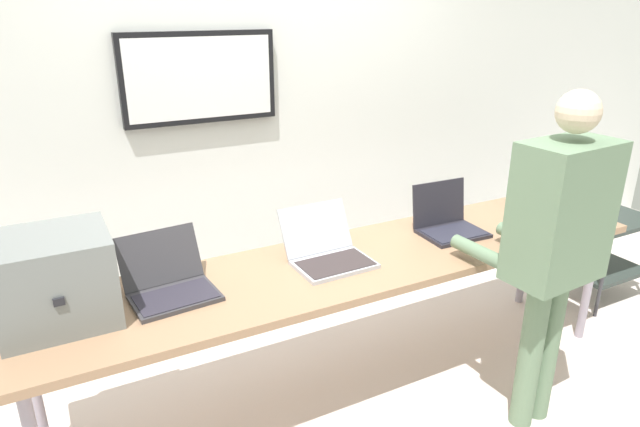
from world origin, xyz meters
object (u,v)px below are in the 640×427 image
(coffee_mug, at_px, (520,236))
(storage_cart, at_px, (605,244))
(laptop_station_2, at_px, (448,222))
(person, at_px, (556,236))
(workbench, at_px, (356,267))
(laptop_station_3, at_px, (544,203))
(equipment_box, at_px, (55,279))
(laptop_station_0, at_px, (169,282))
(laptop_station_1, at_px, (327,250))

(coffee_mug, distance_m, storage_cart, 1.33)
(laptop_station_2, xyz_separation_m, storage_cart, (1.45, 0.00, -0.44))
(coffee_mug, bearing_deg, laptop_station_2, 125.78)
(person, distance_m, storage_cart, 1.69)
(workbench, distance_m, laptop_station_3, 1.38)
(workbench, relative_size, equipment_box, 7.44)
(laptop_station_0, xyz_separation_m, storage_cart, (3.00, -0.01, -0.43))
(workbench, relative_size, laptop_station_1, 8.26)
(laptop_station_3, bearing_deg, equipment_box, 179.55)
(person, bearing_deg, laptop_station_1, 140.27)
(equipment_box, height_order, laptop_station_1, equipment_box)
(laptop_station_0, bearing_deg, laptop_station_2, -0.52)
(storage_cart, bearing_deg, laptop_station_3, -178.54)
(laptop_station_1, height_order, person, person)
(laptop_station_2, distance_m, person, 0.71)
(workbench, bearing_deg, laptop_station_2, 5.82)
(laptop_station_0, relative_size, laptop_station_1, 0.99)
(laptop_station_3, height_order, person, person)
(laptop_station_0, distance_m, coffee_mug, 1.81)
(coffee_mug, relative_size, storage_cart, 0.15)
(laptop_station_2, distance_m, coffee_mug, 0.39)
(laptop_station_1, relative_size, coffee_mug, 4.31)
(laptop_station_0, xyz_separation_m, person, (1.58, -0.70, 0.17))
(storage_cart, bearing_deg, equipment_box, 179.94)
(laptop_station_2, relative_size, laptop_station_3, 1.11)
(laptop_station_3, relative_size, coffee_mug, 3.55)
(workbench, xyz_separation_m, equipment_box, (-1.35, 0.07, 0.23))
(workbench, distance_m, person, 0.95)
(workbench, relative_size, storage_cart, 5.36)
(equipment_box, bearing_deg, laptop_station_1, -0.95)
(laptop_station_3, distance_m, coffee_mug, 0.60)
(laptop_station_3, bearing_deg, laptop_station_1, 179.95)
(laptop_station_1, distance_m, coffee_mug, 1.05)
(equipment_box, distance_m, laptop_station_3, 2.74)
(laptop_station_1, bearing_deg, equipment_box, 179.05)
(equipment_box, relative_size, laptop_station_2, 1.22)
(laptop_station_2, relative_size, coffee_mug, 3.93)
(laptop_station_1, height_order, laptop_station_2, laptop_station_2)
(equipment_box, height_order, laptop_station_0, equipment_box)
(laptop_station_1, xyz_separation_m, storage_cart, (2.22, 0.02, -0.43))
(laptop_station_3, bearing_deg, person, -136.92)
(workbench, relative_size, coffee_mug, 35.59)
(laptop_station_2, bearing_deg, laptop_station_1, -178.77)
(laptop_station_0, xyz_separation_m, laptop_station_1, (0.77, -0.03, -0.00))
(laptop_station_1, xyz_separation_m, coffee_mug, (1.00, -0.30, -0.01))
(laptop_station_0, relative_size, coffee_mug, 4.27)
(laptop_station_2, distance_m, storage_cart, 1.51)
(person, xyz_separation_m, storage_cart, (1.42, 0.69, -0.60))
(workbench, xyz_separation_m, coffee_mug, (0.86, -0.25, 0.09))
(person, relative_size, storage_cart, 2.73)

